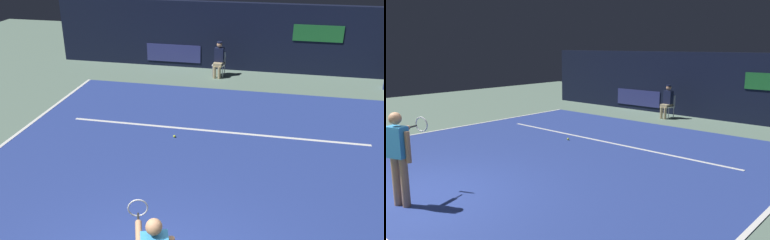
{
  "view_description": "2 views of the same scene",
  "coord_description": "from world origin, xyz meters",
  "views": [
    {
      "loc": [
        1.55,
        -4.28,
        5.06
      ],
      "look_at": [
        -0.36,
        4.76,
        0.87
      ],
      "focal_mm": 39.28,
      "sensor_mm": 36.0,
      "label": 1
    },
    {
      "loc": [
        6.99,
        -2.99,
        2.88
      ],
      "look_at": [
        0.28,
        4.47,
        0.94
      ],
      "focal_mm": 36.44,
      "sensor_mm": 36.0,
      "label": 2
    }
  ],
  "objects": [
    {
      "name": "ground_plane",
      "position": [
        0.0,
        4.18,
        0.0
      ],
      "size": [
        30.17,
        30.17,
        0.0
      ],
      "primitive_type": "plane",
      "color": "slate"
    },
    {
      "name": "court_surface",
      "position": [
        0.0,
        4.18,
        0.01
      ],
      "size": [
        10.51,
        10.36,
        0.01
      ],
      "primitive_type": "cube",
      "color": "navy",
      "rests_on": "ground"
    },
    {
      "name": "line_sideline_right",
      "position": [
        -5.2,
        4.18,
        0.01
      ],
      "size": [
        0.1,
        10.36,
        0.01
      ],
      "primitive_type": "cube",
      "color": "white",
      "rests_on": "court_surface"
    },
    {
      "name": "line_service",
      "position": [
        0.0,
        6.0,
        0.01
      ],
      "size": [
        8.19,
        0.1,
        0.01
      ],
      "primitive_type": "cube",
      "color": "white",
      "rests_on": "court_surface"
    },
    {
      "name": "back_wall",
      "position": [
        -0.0,
        11.81,
        1.3
      ],
      "size": [
        14.64,
        0.33,
        2.6
      ],
      "color": "black",
      "rests_on": "ground"
    },
    {
      "name": "line_judge_on_chair",
      "position": [
        -0.6,
        10.75,
        0.69
      ],
      "size": [
        0.48,
        0.56,
        1.32
      ],
      "color": "white",
      "rests_on": "ground"
    },
    {
      "name": "tennis_ball",
      "position": [
        -0.97,
        5.41,
        0.05
      ],
      "size": [
        0.07,
        0.07,
        0.07
      ],
      "primitive_type": "sphere",
      "color": "#CCE033",
      "rests_on": "court_surface"
    }
  ]
}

